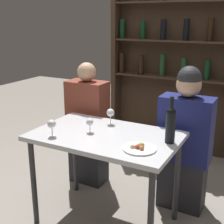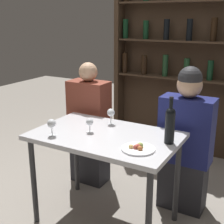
# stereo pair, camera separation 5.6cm
# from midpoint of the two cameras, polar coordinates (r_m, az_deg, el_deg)

# --- Properties ---
(ground_plane) EXTENTS (10.00, 10.00, 0.00)m
(ground_plane) POSITION_cam_midpoint_polar(r_m,az_deg,el_deg) (2.79, -0.52, -19.19)
(ground_plane) COLOR gray
(dining_table) EXTENTS (1.12, 0.71, 0.78)m
(dining_table) POSITION_cam_midpoint_polar(r_m,az_deg,el_deg) (2.44, -0.57, -5.88)
(dining_table) COLOR silver
(dining_table) RESTS_ON ground_plane
(wine_rack_wall) EXTENTS (1.57, 0.21, 2.08)m
(wine_rack_wall) POSITION_cam_midpoint_polar(r_m,az_deg,el_deg) (3.84, 12.22, 8.33)
(wine_rack_wall) COLOR #38281C
(wine_rack_wall) RESTS_ON ground_plane
(wine_bottle) EXTENTS (0.07, 0.07, 0.34)m
(wine_bottle) POSITION_cam_midpoint_polar(r_m,az_deg,el_deg) (2.24, 11.27, -2.07)
(wine_bottle) COLOR black
(wine_bottle) RESTS_ON dining_table
(wine_glass_0) EXTENTS (0.07, 0.07, 0.13)m
(wine_glass_0) POSITION_cam_midpoint_polar(r_m,az_deg,el_deg) (2.39, -10.33, -2.18)
(wine_glass_0) COLOR silver
(wine_glass_0) RESTS_ON dining_table
(wine_glass_1) EXTENTS (0.06, 0.06, 0.11)m
(wine_glass_1) POSITION_cam_midpoint_polar(r_m,az_deg,el_deg) (2.43, -3.45, -1.97)
(wine_glass_1) COLOR silver
(wine_glass_1) RESTS_ON dining_table
(wine_glass_2) EXTENTS (0.07, 0.07, 0.13)m
(wine_glass_2) POSITION_cam_midpoint_polar(r_m,az_deg,el_deg) (2.60, 0.41, -0.22)
(wine_glass_2) COLOR silver
(wine_glass_2) RESTS_ON dining_table
(food_plate_0) EXTENTS (0.23, 0.23, 0.05)m
(food_plate_0) POSITION_cam_midpoint_polar(r_m,az_deg,el_deg) (2.14, 5.55, -6.61)
(food_plate_0) COLOR white
(food_plate_0) RESTS_ON dining_table
(seated_person_left) EXTENTS (0.39, 0.22, 1.24)m
(seated_person_left) POSITION_cam_midpoint_polar(r_m,az_deg,el_deg) (3.13, -3.64, -2.94)
(seated_person_left) COLOR #26262B
(seated_person_left) RESTS_ON ground_plane
(seated_person_right) EXTENTS (0.44, 0.22, 1.27)m
(seated_person_right) POSITION_cam_midpoint_polar(r_m,az_deg,el_deg) (2.74, 13.84, -5.63)
(seated_person_right) COLOR #26262B
(seated_person_right) RESTS_ON ground_plane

